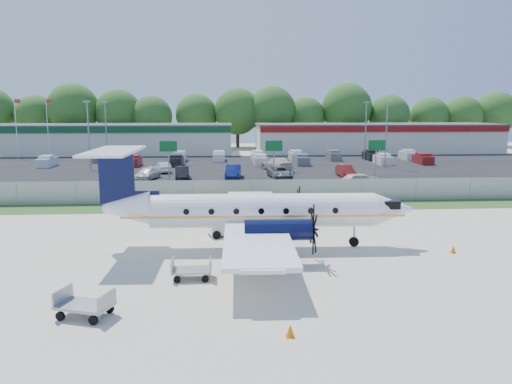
{
  "coord_description": "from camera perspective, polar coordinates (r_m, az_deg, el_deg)",
  "views": [
    {
      "loc": [
        -2.32,
        -29.27,
        8.39
      ],
      "look_at": [
        0.0,
        6.0,
        2.3
      ],
      "focal_mm": 35.0,
      "sensor_mm": 36.0,
      "label": 1
    }
  ],
  "objects": [
    {
      "name": "sign_left",
      "position": [
        52.7,
        -9.97,
        4.43
      ],
      "size": [
        1.8,
        0.26,
        5.0
      ],
      "color": "gray",
      "rests_on": "ground"
    },
    {
      "name": "parked_car_f",
      "position": [
        65.14,
        -10.52,
        2.21
      ],
      "size": [
        2.49,
        4.25,
        1.32
      ],
      "primitive_type": "imported",
      "rotation": [
        0.0,
        0.0,
        3.43
      ],
      "color": "silver",
      "rests_on": "ground"
    },
    {
      "name": "cone_nose",
      "position": [
        31.21,
        21.61,
        -6.1
      ],
      "size": [
        0.33,
        0.33,
        0.47
      ],
      "color": "orange",
      "rests_on": "ground"
    },
    {
      "name": "sign_right",
      "position": [
        54.88,
        13.59,
        4.51
      ],
      "size": [
        1.8,
        0.26,
        5.0
      ],
      "color": "gray",
      "rests_on": "ground"
    },
    {
      "name": "pushback_tug",
      "position": [
        32.94,
        -3.32,
        -3.96
      ],
      "size": [
        2.52,
        2.12,
        1.21
      ],
      "color": "white",
      "rests_on": "ground"
    },
    {
      "name": "building_east",
      "position": [
        95.72,
        13.53,
        6.06
      ],
      "size": [
        44.4,
        12.4,
        5.24
      ],
      "color": "silver",
      "rests_on": "ground"
    },
    {
      "name": "ground",
      "position": [
        30.53,
        0.74,
        -6.17
      ],
      "size": [
        170.0,
        170.0,
        0.0
      ],
      "primitive_type": "plane",
      "color": "beige",
      "rests_on": "ground"
    },
    {
      "name": "grass_verge",
      "position": [
        42.17,
        -0.54,
        -1.69
      ],
      "size": [
        170.0,
        4.0,
        0.02
      ],
      "primitive_type": "cube",
      "color": "#2D561E",
      "rests_on": "ground"
    },
    {
      "name": "parked_car_e",
      "position": [
        61.04,
        10.16,
        1.72
      ],
      "size": [
        1.59,
        4.35,
        1.43
      ],
      "primitive_type": "imported",
      "rotation": [
        0.0,
        0.0,
        0.02
      ],
      "color": "maroon",
      "rests_on": "ground"
    },
    {
      "name": "flagpole_east",
      "position": [
        89.03,
        -22.7,
        7.26
      ],
      "size": [
        1.06,
        0.12,
        10.0
      ],
      "color": "white",
      "rests_on": "ground"
    },
    {
      "name": "access_road",
      "position": [
        49.04,
        -1.0,
        -0.06
      ],
      "size": [
        170.0,
        8.0,
        0.02
      ],
      "primitive_type": "cube",
      "color": "black",
      "rests_on": "ground"
    },
    {
      "name": "parked_car_c",
      "position": [
        59.01,
        -2.61,
        1.59
      ],
      "size": [
        2.05,
        4.94,
        1.59
      ],
      "primitive_type": "imported",
      "rotation": [
        0.0,
        0.0,
        -0.08
      ],
      "color": "navy",
      "rests_on": "ground"
    },
    {
      "name": "parked_car_g",
      "position": [
        66.08,
        2.38,
        2.47
      ],
      "size": [
        4.3,
        6.34,
        1.7
      ],
      "primitive_type": "imported",
      "rotation": [
        0.0,
        0.0,
        3.5
      ],
      "color": "beige",
      "rests_on": "ground"
    },
    {
      "name": "road_car_west",
      "position": [
        48.15,
        -17.25,
        -0.7
      ],
      "size": [
        4.73,
        2.42,
        1.31
      ],
      "primitive_type": "imported",
      "rotation": [
        0.0,
        0.0,
        1.7
      ],
      "color": "#595B5E",
      "rests_on": "ground"
    },
    {
      "name": "aircraft",
      "position": [
        29.63,
        0.0,
        -2.12
      ],
      "size": [
        18.98,
        18.75,
        5.91
      ],
      "color": "white",
      "rests_on": "ground"
    },
    {
      "name": "sign_mid",
      "position": [
        52.66,
        2.05,
        4.56
      ],
      "size": [
        1.8,
        0.26,
        5.0
      ],
      "color": "gray",
      "rests_on": "ground"
    },
    {
      "name": "parked_car_b",
      "position": [
        58.8,
        -8.44,
        1.47
      ],
      "size": [
        1.99,
        4.6,
        1.47
      ],
      "primitive_type": "imported",
      "rotation": [
        0.0,
        0.0,
        0.1
      ],
      "color": "black",
      "rests_on": "ground"
    },
    {
      "name": "parking_lot",
      "position": [
        69.81,
        -1.84,
        2.88
      ],
      "size": [
        170.0,
        32.0,
        0.02
      ],
      "primitive_type": "cube",
      "color": "black",
      "rests_on": "ground"
    },
    {
      "name": "building_west",
      "position": [
        93.96,
        -17.19,
        5.83
      ],
      "size": [
        46.4,
        12.4,
        5.24
      ],
      "color": "silver",
      "rests_on": "ground"
    },
    {
      "name": "light_pole_ne",
      "position": [
        70.95,
        14.68,
        6.91
      ],
      "size": [
        0.9,
        0.35,
        9.09
      ],
      "color": "gray",
      "rests_on": "ground"
    },
    {
      "name": "cone_starboard_wing",
      "position": [
        42.12,
        -1.11,
        -1.37
      ],
      "size": [
        0.37,
        0.37,
        0.52
      ],
      "color": "orange",
      "rests_on": "ground"
    },
    {
      "name": "flagpole_west",
      "position": [
        90.76,
        -25.71,
        7.08
      ],
      "size": [
        1.06,
        0.12,
        10.0
      ],
      "color": "white",
      "rests_on": "ground"
    },
    {
      "name": "light_pole_sw",
      "position": [
        79.33,
        -16.77,
        7.08
      ],
      "size": [
        0.9,
        0.35,
        9.09
      ],
      "color": "gray",
      "rests_on": "ground"
    },
    {
      "name": "road_car_mid",
      "position": [
        52.08,
        11.06,
        0.32
      ],
      "size": [
        5.2,
        2.79,
        1.68
      ],
      "primitive_type": "imported",
      "rotation": [
        0.0,
        0.0,
        -1.4
      ],
      "color": "beige",
      "rests_on": "ground"
    },
    {
      "name": "parked_car_d",
      "position": [
        59.12,
        2.77,
        1.61
      ],
      "size": [
        2.91,
        5.13,
        1.35
      ],
      "primitive_type": "imported",
      "rotation": [
        0.0,
        0.0,
        0.14
      ],
      "color": "#595B5E",
      "rests_on": "ground"
    },
    {
      "name": "cone_port_wing",
      "position": [
        19.09,
        3.93,
        -15.55
      ],
      "size": [
        0.34,
        0.34,
        0.49
      ],
      "color": "orange",
      "rests_on": "ground"
    },
    {
      "name": "parked_car_a",
      "position": [
        59.25,
        -12.3,
        1.41
      ],
      "size": [
        3.06,
        4.87,
        1.32
      ],
      "primitive_type": "imported",
      "rotation": [
        0.0,
        0.0,
        -0.29
      ],
      "color": "beige",
      "rests_on": "ground"
    },
    {
      "name": "light_pole_se",
      "position": [
        80.49,
        12.44,
        7.3
      ],
      "size": [
        0.9,
        0.35,
        9.09
      ],
      "color": "gray",
      "rests_on": "ground"
    },
    {
      "name": "tree_line",
      "position": [
        103.63,
        -2.48,
        5.12
      ],
      "size": [
        112.0,
        6.0,
        14.0
      ],
      "primitive_type": null,
      "color": "#2A5B1A",
      "rests_on": "ground"
    },
    {
      "name": "perimeter_fence",
      "position": [
        43.96,
        -0.69,
        0.1
      ],
      "size": [
        120.0,
        0.06,
        1.99
      ],
      "color": "gray",
      "rests_on": "ground"
    },
    {
      "name": "light_pole_nw",
      "position": [
        69.62,
        -18.6,
        6.67
      ],
      "size": [
        0.9,
        0.35,
        9.09
      ],
      "color": "gray",
      "rests_on": "ground"
    },
    {
      "name": "far_parking_rows",
      "position": [
        74.78,
        -1.97,
        3.33
      ],
      "size": [
        56.0,
        10.0,
        1.6
      ],
      "primitive_type": null,
      "color": "gray",
      "rests_on": "ground"
    },
    {
      "name": "baggage_cart_near",
      "position": [
        24.97,
        -7.37,
        -8.78
      ],
      "size": [
        1.95,
        1.19,
        1.02
      ],
      "color": "gray",
      "rests_on": "ground"
    },
    {
      "name": "baggage_cart_far",
      "position": [
        21.67,
        -18.97,
        -12.07
      ],
      "size": [
        2.42,
        1.89,
        1.12
      ],
      "color": "gray",
      "rests_on": "ground"
    }
  ]
}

